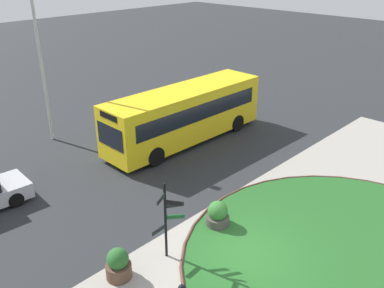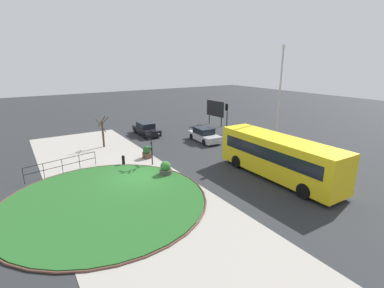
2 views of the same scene
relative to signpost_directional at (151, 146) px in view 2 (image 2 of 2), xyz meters
name	(u,v)px [view 2 (image 2 of 2)]	position (x,y,z in m)	size (l,w,h in m)	color
ground	(139,178)	(1.98, -1.91, -1.65)	(120.00, 120.00, 0.00)	#282B2D
sidewalk_paving	(119,182)	(1.98, -3.42, -1.64)	(32.00, 8.98, 0.02)	#9E998E
grass_island	(105,201)	(4.25, -5.11, -1.60)	(12.13, 12.13, 0.10)	#235B23
grass_kerb_ring	(105,201)	(4.25, -5.11, -1.60)	(12.44, 12.44, 0.11)	brown
signpost_directional	(151,146)	(0.00, 0.00, 0.00)	(1.20, 0.54, 2.93)	black
bollard_foreground	(123,160)	(-1.23, -1.95, -1.23)	(0.24, 0.24, 0.83)	black
railing_grass_edge	(62,164)	(-1.92, -6.46, -0.91)	(1.17, 5.22, 1.14)	black
bus_yellow	(279,157)	(7.38, 6.57, -0.03)	(9.90, 2.61, 3.01)	yellow
car_near_lane	(204,135)	(-3.55, 7.75, -0.99)	(4.27, 2.02, 1.44)	#B7B7BC
car_far_lane	(146,129)	(-9.45, 3.71, -1.00)	(4.57, 1.86, 1.40)	black
traffic_light_near	(227,112)	(-4.95, 11.85, 0.91)	(0.48, 0.32, 3.48)	black
lamppost_tall	(279,96)	(2.26, 12.14, 3.44)	(0.32, 0.32, 9.59)	#B7B7BC
billboard_left	(215,109)	(-9.22, 13.46, 0.48)	(3.20, 0.45, 3.20)	black
planter_near_signpost	(166,169)	(2.56, -0.04, -1.17)	(0.91, 0.91, 1.08)	#47423D
planter_kerbside	(147,152)	(-1.79, 0.40, -1.15)	(0.84, 0.84, 1.11)	brown
street_tree_bare	(103,131)	(-7.23, -1.81, -0.09)	(1.30, 1.30, 3.04)	#423323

